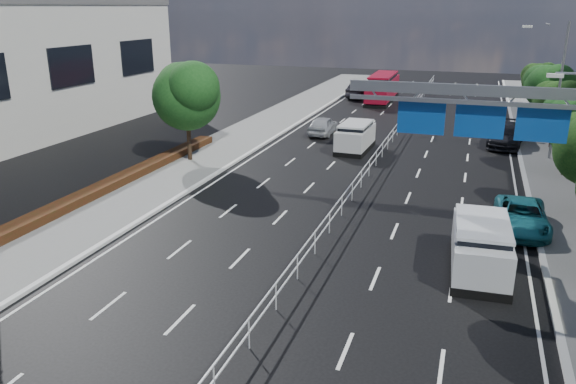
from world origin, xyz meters
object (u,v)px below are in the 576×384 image
(overhead_gantry, at_px, (499,116))
(near_car_silver, at_px, (323,125))
(red_bus, at_px, (383,87))
(parked_car_dark, at_px, (506,135))
(white_minivan, at_px, (355,137))
(parked_car_teal, at_px, (522,216))
(silver_minivan, at_px, (480,247))
(near_car_dark, at_px, (360,90))

(overhead_gantry, height_order, near_car_silver, overhead_gantry)
(overhead_gantry, bearing_deg, red_bus, 106.20)
(overhead_gantry, bearing_deg, parked_car_dark, 85.88)
(near_car_silver, bearing_deg, red_bus, -95.85)
(near_car_silver, xyz_separation_m, parked_car_dark, (13.92, 0.62, 0.08))
(overhead_gantry, distance_m, red_bus, 38.86)
(white_minivan, relative_size, parked_car_dark, 0.84)
(overhead_gantry, distance_m, near_car_silver, 23.14)
(white_minivan, bearing_deg, parked_car_teal, -48.34)
(white_minivan, xyz_separation_m, silver_minivan, (8.68, -17.54, 0.02))
(near_car_silver, bearing_deg, near_car_dark, -87.48)
(red_bus, bearing_deg, near_car_dark, 147.46)
(red_bus, distance_m, near_car_dark, 3.33)
(red_bus, bearing_deg, overhead_gantry, -74.47)
(near_car_silver, xyz_separation_m, near_car_dark, (-1.03, 19.98, 0.11))
(overhead_gantry, height_order, near_car_dark, overhead_gantry)
(near_car_dark, xyz_separation_m, silver_minivan, (13.31, -41.93, 0.17))
(red_bus, distance_m, parked_car_dark, 21.46)
(overhead_gantry, bearing_deg, white_minivan, 121.69)
(white_minivan, height_order, silver_minivan, silver_minivan)
(overhead_gantry, relative_size, near_car_silver, 2.36)
(overhead_gantry, distance_m, silver_minivan, 5.54)
(near_car_silver, distance_m, parked_car_dark, 13.93)
(silver_minivan, bearing_deg, white_minivan, 113.30)
(red_bus, relative_size, near_car_silver, 2.28)
(near_car_silver, xyz_separation_m, parked_car_teal, (14.07, -16.90, -0.06))
(near_car_dark, relative_size, parked_car_teal, 1.05)
(overhead_gantry, bearing_deg, near_car_dark, 109.23)
(silver_minivan, xyz_separation_m, parked_car_dark, (1.64, 22.56, -0.20))
(near_car_dark, height_order, silver_minivan, silver_minivan)
(red_bus, bearing_deg, parked_car_dark, -56.05)
(white_minivan, relative_size, red_bus, 0.48)
(parked_car_dark, bearing_deg, white_minivan, -146.57)
(overhead_gantry, xyz_separation_m, silver_minivan, (-0.24, -3.09, -4.59))
(white_minivan, distance_m, silver_minivan, 19.57)
(near_car_dark, distance_m, parked_car_dark, 24.47)
(near_car_silver, distance_m, near_car_dark, 20.01)
(white_minivan, relative_size, silver_minivan, 0.93)
(near_car_silver, bearing_deg, parked_car_dark, -177.91)
(overhead_gantry, relative_size, silver_minivan, 2.02)
(white_minivan, distance_m, parked_car_teal, 16.31)
(red_bus, bearing_deg, white_minivan, -85.97)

